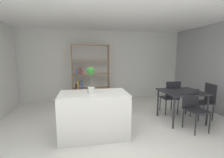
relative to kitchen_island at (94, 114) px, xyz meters
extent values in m
plane|color=silver|center=(0.31, -0.27, -0.46)|extent=(9.20, 9.20, 0.00)
cube|color=white|center=(0.31, -0.27, 2.18)|extent=(6.69, 6.32, 0.06)
cube|color=silver|center=(0.31, 2.85, 0.84)|extent=(6.69, 0.06, 2.61)
cube|color=silver|center=(0.00, 0.00, 0.00)|extent=(1.39, 0.76, 0.93)
cylinder|color=white|center=(-0.05, -0.01, 0.52)|extent=(0.14, 0.14, 0.12)
cylinder|color=#476633|center=(-0.05, -0.01, 0.72)|extent=(0.01, 0.01, 0.27)
sphere|color=#2D6F27|center=(-0.05, -0.01, 0.91)|extent=(0.16, 0.16, 0.16)
cube|color=#997551|center=(-0.57, 2.45, 0.56)|extent=(0.02, 0.31, 2.05)
cube|color=#997551|center=(0.70, 2.45, 0.56)|extent=(0.02, 0.31, 2.05)
cube|color=#997551|center=(0.06, 2.45, 1.58)|extent=(1.30, 0.31, 0.02)
cube|color=#997551|center=(0.06, 2.45, -0.45)|extent=(1.30, 0.31, 0.02)
cube|color=#997551|center=(0.06, 2.45, 0.06)|extent=(1.25, 0.31, 0.02)
cube|color=#997551|center=(0.06, 2.45, 0.56)|extent=(1.25, 0.31, 0.02)
cube|color=#997551|center=(0.06, 2.45, 1.06)|extent=(1.25, 0.31, 0.02)
cube|color=#38383D|center=(-0.46, 2.45, 0.14)|extent=(0.05, 0.25, 0.14)
cube|color=gold|center=(-0.39, 2.45, 0.20)|extent=(0.05, 0.25, 0.25)
cube|color=#8E4793|center=(-0.33, 2.45, 0.17)|extent=(0.05, 0.25, 0.21)
cube|color=#2D6BAD|center=(-0.25, 2.45, 0.20)|extent=(0.05, 0.25, 0.26)
cube|color=#2D6BAD|center=(-0.40, 2.45, 0.66)|extent=(0.05, 0.25, 0.17)
cube|color=red|center=(-0.33, 2.45, 0.69)|extent=(0.04, 0.25, 0.24)
cube|color=#38383D|center=(-0.28, 2.45, 0.68)|extent=(0.04, 0.25, 0.21)
cube|color=red|center=(-0.23, 2.45, 0.66)|extent=(0.04, 0.25, 0.17)
cube|color=#232328|center=(2.27, 0.38, 0.31)|extent=(1.00, 0.91, 0.03)
cylinder|color=#232328|center=(1.83, -0.01, -0.09)|extent=(0.04, 0.04, 0.76)
cylinder|color=#232328|center=(2.71, -0.01, -0.09)|extent=(0.04, 0.04, 0.76)
cylinder|color=#232328|center=(1.83, 0.78, -0.09)|extent=(0.04, 0.04, 0.76)
cylinder|color=#232328|center=(2.71, 0.78, -0.09)|extent=(0.04, 0.04, 0.76)
cube|color=#232328|center=(2.27, -0.19, 0.01)|extent=(0.46, 0.48, 0.03)
cube|color=#232328|center=(2.25, 0.02, 0.23)|extent=(0.43, 0.06, 0.42)
cylinder|color=#232328|center=(2.10, -0.40, -0.23)|extent=(0.03, 0.03, 0.46)
cylinder|color=#232328|center=(2.46, -0.37, -0.23)|extent=(0.03, 0.03, 0.46)
cylinder|color=#232328|center=(2.07, -0.01, -0.23)|extent=(0.03, 0.03, 0.46)
cylinder|color=#232328|center=(2.44, 0.01, -0.23)|extent=(0.03, 0.03, 0.46)
cube|color=#232328|center=(2.27, 0.96, -0.01)|extent=(0.44, 0.42, 0.03)
cube|color=#232328|center=(2.26, 0.77, 0.25)|extent=(0.43, 0.04, 0.50)
cylinder|color=#232328|center=(2.46, 1.13, -0.24)|extent=(0.03, 0.03, 0.45)
cylinder|color=#232328|center=(2.08, 1.14, -0.24)|extent=(0.03, 0.03, 0.45)
cylinder|color=#232328|center=(2.45, 0.78, -0.24)|extent=(0.03, 0.03, 0.45)
cylinder|color=#232328|center=(2.08, 0.79, -0.24)|extent=(0.03, 0.03, 0.45)
cube|color=#232328|center=(2.89, 0.38, -0.01)|extent=(0.47, 0.44, 0.03)
cube|color=#232328|center=(3.09, 0.37, 0.24)|extent=(0.06, 0.41, 0.48)
cylinder|color=#232328|center=(2.71, 0.57, -0.24)|extent=(0.03, 0.03, 0.44)
cylinder|color=#232328|center=(2.68, 0.23, -0.24)|extent=(0.03, 0.03, 0.44)
cylinder|color=#232328|center=(3.09, 0.54, -0.24)|extent=(0.03, 0.03, 0.44)
cylinder|color=#232328|center=(3.07, 0.20, -0.24)|extent=(0.03, 0.03, 0.44)
camera|label=1|loc=(-0.20, -3.17, 1.22)|focal=25.35mm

